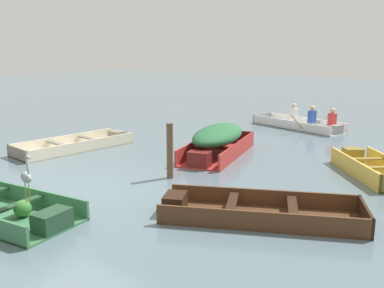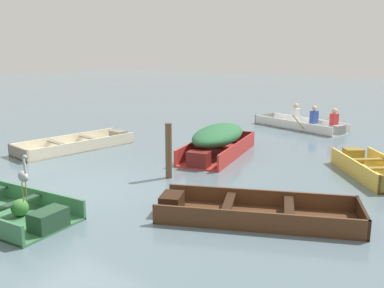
{
  "view_description": "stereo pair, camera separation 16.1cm",
  "coord_description": "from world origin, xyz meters",
  "views": [
    {
      "loc": [
        7.03,
        -5.29,
        2.84
      ],
      "look_at": [
        0.36,
        3.79,
        0.35
      ],
      "focal_mm": 40.0,
      "sensor_mm": 36.0,
      "label": 1
    },
    {
      "loc": [
        7.16,
        -5.19,
        2.84
      ],
      "look_at": [
        0.36,
        3.79,
        0.35
      ],
      "focal_mm": 40.0,
      "sensor_mm": 36.0,
      "label": 2
    }
  ],
  "objects": [
    {
      "name": "skiff_red_near_moored",
      "position": [
        0.85,
        4.31,
        0.49
      ],
      "size": [
        1.92,
        3.39,
        0.83
      ],
      "color": "#AD2D28",
      "rests_on": "ground"
    },
    {
      "name": "skiff_cream_mid_moored",
      "position": [
        -2.88,
        2.6,
        0.11
      ],
      "size": [
        1.53,
        3.55,
        0.34
      ],
      "color": "beige",
      "rests_on": "ground"
    },
    {
      "name": "dinghy_green_foreground",
      "position": [
        0.24,
        -1.62,
        0.12
      ],
      "size": [
        3.28,
        1.65,
        0.35
      ],
      "color": "#387047",
      "rests_on": "ground"
    },
    {
      "name": "rowboat_white_with_crew",
      "position": [
        1.17,
        9.55,
        0.2
      ],
      "size": [
        3.7,
        2.28,
        0.9
      ],
      "color": "white",
      "rests_on": "ground"
    },
    {
      "name": "mooring_post",
      "position": [
        1.12,
        1.91,
        0.63
      ],
      "size": [
        0.15,
        0.15,
        1.26
      ],
      "primitive_type": "cylinder",
      "color": "brown",
      "rests_on": "ground"
    },
    {
      "name": "skiff_dark_varnish_far_moored",
      "position": [
        3.77,
        0.92,
        0.11
      ],
      "size": [
        3.58,
        2.52,
        0.34
      ],
      "color": "#4C2D19",
      "rests_on": "ground"
    },
    {
      "name": "ground_plane",
      "position": [
        0.0,
        0.0,
        0.0
      ],
      "size": [
        80.0,
        80.0,
        0.0
      ],
      "primitive_type": "plane",
      "color": "slate"
    },
    {
      "name": "heron_on_dinghy",
      "position": [
        0.85,
        -1.47,
        0.81
      ],
      "size": [
        0.46,
        0.21,
        0.84
      ],
      "color": "olive",
      "rests_on": "dinghy_green_foreground"
    },
    {
      "name": "skiff_yellow_outer_moored",
      "position": [
        4.69,
        4.92,
        0.14
      ],
      "size": [
        2.39,
        2.57,
        0.4
      ],
      "color": "#E5BC47",
      "rests_on": "ground"
    }
  ]
}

